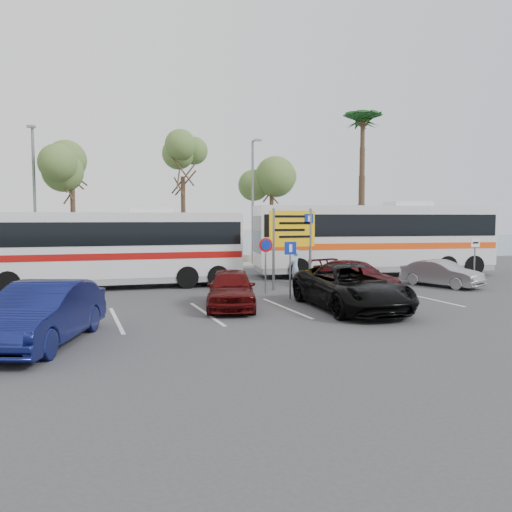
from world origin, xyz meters
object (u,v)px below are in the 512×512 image
object	(u,v)px
coach_bus_right	(374,241)
car_red	(231,288)
street_lamp_left	(34,192)
pedestrian_far	(425,257)
coach_bus_left	(111,251)
car_blue	(43,314)
direction_sign	(292,235)
suv_black	(351,287)
pedestrian_near	(295,267)
street_lamp_right	(253,196)
car_silver_b	(441,273)
car_maroon	(355,276)

from	to	relation	value
coach_bus_right	car_red	distance (m)	12.57
street_lamp_left	pedestrian_far	xyz separation A→B (m)	(21.00, -7.02, -3.69)
car_red	coach_bus_right	bearing A→B (deg)	50.76
coach_bus_left	car_red	bearing A→B (deg)	-62.77
coach_bus_left	car_blue	xyz separation A→B (m)	(-2.50, -10.00, -0.91)
car_red	pedestrian_far	bearing A→B (deg)	43.74
street_lamp_left	car_blue	world-z (taller)	street_lamp_left
coach_bus_right	coach_bus_left	bearing A→B (deg)	-180.00
direction_sign	suv_black	distance (m)	5.51
coach_bus_right	pedestrian_near	distance (m)	5.80
car_blue	pedestrian_far	xyz separation A→B (m)	(20.00, 10.00, 0.12)
street_lamp_right	car_silver_b	distance (m)	13.56
coach_bus_right	pedestrian_near	xyz separation A→B (m)	(-5.50, -1.50, -1.09)
car_silver_b	car_red	bearing A→B (deg)	170.69
car_silver_b	pedestrian_near	distance (m)	6.82
coach_bus_left	car_silver_b	distance (m)	15.23
street_lamp_right	coach_bus_left	xyz separation A→B (m)	(-9.50, -7.02, -2.91)
suv_black	car_blue	bearing A→B (deg)	-166.30
suv_black	car_silver_b	bearing A→B (deg)	32.11
pedestrian_near	pedestrian_far	bearing A→B (deg)	153.53
car_maroon	car_silver_b	bearing A→B (deg)	-11.90
street_lamp_right	pedestrian_far	xyz separation A→B (m)	(8.00, -7.02, -3.69)
direction_sign	coach_bus_left	world-z (taller)	coach_bus_left
coach_bus_left	pedestrian_near	world-z (taller)	coach_bus_left
car_red	car_silver_b	distance (m)	11.00
coach_bus_left	pedestrian_far	world-z (taller)	coach_bus_left
pedestrian_near	suv_black	bearing A→B (deg)	44.45
suv_black	pedestrian_near	size ratio (longest dim) A/B	3.45
suv_black	car_silver_b	xyz separation A→B (m)	(7.04, 3.56, -0.17)
street_lamp_right	car_maroon	world-z (taller)	street_lamp_right
direction_sign	pedestrian_near	size ratio (longest dim) A/B	2.22
car_silver_b	pedestrian_near	world-z (taller)	pedestrian_near
coach_bus_right	street_lamp_left	bearing A→B (deg)	158.14
coach_bus_right	pedestrian_far	size ratio (longest dim) A/B	7.40
coach_bus_right	car_blue	world-z (taller)	coach_bus_right
street_lamp_left	street_lamp_right	distance (m)	13.00
coach_bus_left	car_red	world-z (taller)	coach_bus_left
car_maroon	suv_black	world-z (taller)	suv_black
coach_bus_right	pedestrian_near	size ratio (longest dim) A/B	8.26
coach_bus_left	car_red	xyz separation A→B (m)	(3.50, -6.80, -0.99)
street_lamp_left	pedestrian_far	world-z (taller)	street_lamp_left
car_red	car_maroon	bearing A→B (deg)	34.02
car_red	direction_sign	bearing A→B (deg)	58.97
coach_bus_left	car_blue	size ratio (longest dim) A/B	2.49
coach_bus_right	suv_black	world-z (taller)	coach_bus_right
coach_bus_right	car_red	world-z (taller)	coach_bus_right
coach_bus_left	car_blue	distance (m)	10.35
car_blue	car_silver_b	size ratio (longest dim) A/B	1.29
street_lamp_left	coach_bus_right	world-z (taller)	street_lamp_left
car_blue	pedestrian_near	size ratio (longest dim) A/B	2.94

